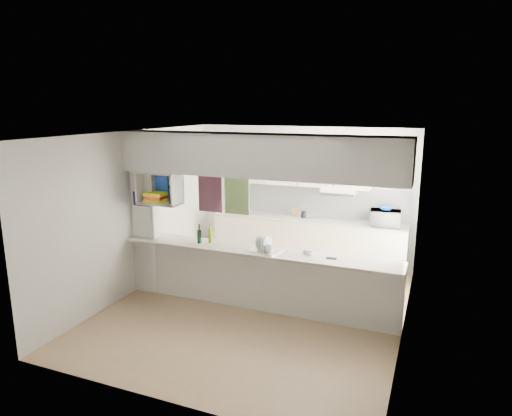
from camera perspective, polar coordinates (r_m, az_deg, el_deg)
The scene contains 16 objects.
floor at distance 7.02m, azimuth 0.01°, elevation -12.40°, with size 4.80×4.80×0.00m, color tan.
ceiling at distance 6.37m, azimuth 0.01°, elevation 9.29°, with size 4.80×4.80×0.00m, color white.
wall_back at distance 8.79m, azimuth 5.87°, elevation 1.63°, with size 4.20×4.20×0.00m, color silver.
wall_left at distance 7.59m, azimuth -14.85°, elevation -0.50°, with size 4.80×4.80×0.00m, color silver.
wall_right at distance 6.14m, azimuth 18.55°, elevation -3.85°, with size 4.80×4.80×0.00m, color silver.
servery_partition at distance 6.56m, azimuth -1.40°, elevation 1.10°, with size 4.20×0.50×2.60m.
cubby_shelf at distance 7.16m, azimuth -11.91°, elevation 2.22°, with size 0.65×0.35×0.50m.
kitchen_run at distance 8.61m, azimuth 6.33°, elevation -1.86°, with size 3.60×0.63×2.24m.
microwave at distance 8.25m, azimuth 15.87°, elevation -1.24°, with size 0.51×0.34×0.28m, color white.
bowl at distance 8.23m, azimuth 15.96°, elevation -0.07°, with size 0.23×0.23×0.06m, color #0D3198.
dish_rack at distance 6.60m, azimuth 1.25°, elevation -4.63°, with size 0.51×0.44×0.23m.
cup at distance 6.54m, azimuth 1.57°, elevation -5.09°, with size 0.12×0.12×0.10m, color white.
wine_bottles at distance 7.02m, azimuth -6.38°, elevation -3.43°, with size 0.22×0.15×0.32m.
plastic_tubs at distance 6.52m, azimuth 6.74°, elevation -5.47°, with size 0.49×0.18×0.07m.
utensil_jar at distance 8.60m, azimuth 5.96°, elevation -0.78°, with size 0.09×0.09×0.13m, color black.
knife_block at distance 8.68m, azimuth 4.79°, elevation -0.45°, with size 0.09×0.07×0.18m, color brown.
Camera 1 is at (2.38, -5.90, 2.98)m, focal length 32.00 mm.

